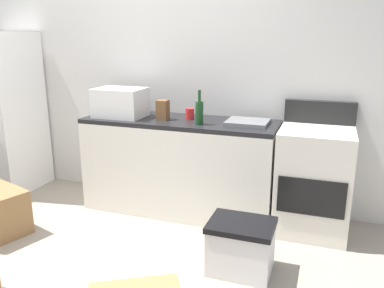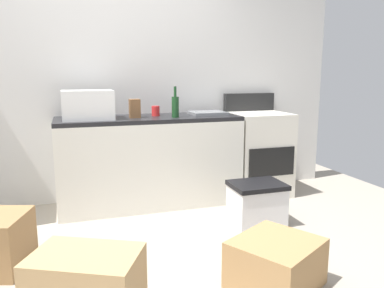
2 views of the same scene
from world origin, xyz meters
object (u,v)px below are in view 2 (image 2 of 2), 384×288
(knife_block, at_px, (135,108))
(cardboard_box_large, at_px, (276,263))
(microwave, at_px, (88,105))
(stove_oven, at_px, (258,152))
(coffee_mug, at_px, (156,111))
(storage_bin, at_px, (257,203))
(wine_bottle, at_px, (175,106))

(knife_block, relative_size, cardboard_box_large, 0.36)
(knife_block, bearing_deg, microwave, -179.40)
(stove_oven, distance_m, knife_block, 1.46)
(coffee_mug, distance_m, storage_bin, 1.36)
(microwave, bearing_deg, cardboard_box_large, -59.37)
(microwave, distance_m, coffee_mug, 0.68)
(stove_oven, bearing_deg, cardboard_box_large, -113.87)
(cardboard_box_large, distance_m, storage_bin, 1.00)
(microwave, height_order, coffee_mug, microwave)
(wine_bottle, distance_m, cardboard_box_large, 1.86)
(stove_oven, height_order, cardboard_box_large, stove_oven)
(microwave, bearing_deg, wine_bottle, -5.65)
(microwave, relative_size, knife_block, 2.56)
(stove_oven, distance_m, coffee_mug, 1.24)
(stove_oven, relative_size, microwave, 2.39)
(knife_block, bearing_deg, wine_bottle, -12.61)
(microwave, distance_m, knife_block, 0.44)
(knife_block, bearing_deg, coffee_mug, 23.93)
(microwave, height_order, knife_block, microwave)
(knife_block, xyz_separation_m, cardboard_box_large, (0.58, -1.72, -0.84))
(stove_oven, distance_m, cardboard_box_large, 1.97)
(stove_oven, xyz_separation_m, storage_bin, (-0.44, -0.84, -0.27))
(wine_bottle, relative_size, knife_block, 1.67)
(coffee_mug, bearing_deg, wine_bottle, -50.32)
(coffee_mug, height_order, storage_bin, coffee_mug)
(microwave, bearing_deg, storage_bin, -29.65)
(coffee_mug, bearing_deg, storage_bin, -51.46)
(stove_oven, height_order, storage_bin, stove_oven)
(knife_block, bearing_deg, stove_oven, 2.28)
(microwave, height_order, cardboard_box_large, microwave)
(storage_bin, bearing_deg, coffee_mug, 128.54)
(stove_oven, xyz_separation_m, microwave, (-1.80, -0.06, 0.57))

